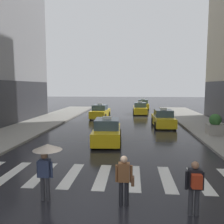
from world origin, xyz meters
name	(u,v)px	position (x,y,z in m)	size (l,w,h in m)	color
ground_plane	(89,216)	(0.00, 0.00, 0.00)	(160.00, 160.00, 0.00)	black
crosswalk_markings	(103,176)	(0.00, 3.00, 0.00)	(11.30, 2.80, 0.01)	silver
taxi_lead	(107,132)	(-0.50, 9.06, 0.72)	(2.12, 4.63, 1.80)	yellow
taxi_second	(163,119)	(4.16, 15.74, 0.72)	(2.00, 4.57, 1.80)	yellow
taxi_third	(100,112)	(-2.75, 21.22, 0.72)	(2.12, 4.63, 1.80)	yellow
taxi_fourth	(140,109)	(2.23, 25.72, 0.72)	(1.98, 4.56, 1.80)	yellow
taxi_fifth	(143,105)	(2.93, 33.09, 0.72)	(1.97, 4.56, 1.80)	yellow
pedestrian_with_umbrella	(46,157)	(-1.56, 0.79, 1.52)	(0.96, 0.96, 1.94)	#333338
pedestrian_with_backpack	(195,184)	(3.09, 0.29, 0.97)	(0.55, 0.43, 1.65)	#333338
pedestrian_with_handbag	(124,178)	(1.01, 0.67, 0.93)	(0.61, 0.24, 1.65)	black
planter_mid_block	(215,125)	(7.52, 11.53, 0.87)	(1.10, 1.10, 1.60)	#A8A399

